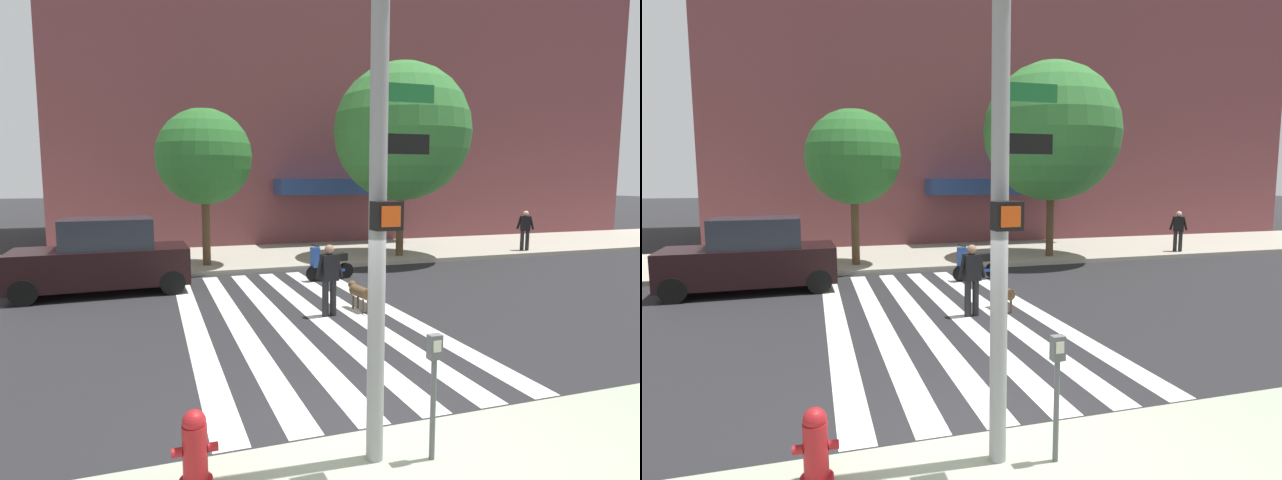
{
  "view_description": "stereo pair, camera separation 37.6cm",
  "coord_description": "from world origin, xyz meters",
  "views": [
    {
      "loc": [
        -2.28,
        -5.21,
        3.11
      ],
      "look_at": [
        1.19,
        5.16,
        1.78
      ],
      "focal_mm": 28.42,
      "sensor_mm": 36.0,
      "label": 1
    },
    {
      "loc": [
        -1.92,
        -5.32,
        3.11
      ],
      "look_at": [
        1.19,
        5.16,
        1.78
      ],
      "focal_mm": 28.42,
      "sensor_mm": 36.0,
      "label": 2
    }
  ],
  "objects": [
    {
      "name": "ground_plane",
      "position": [
        0.0,
        5.55,
        0.0
      ],
      "size": [
        160.0,
        160.0,
        0.0
      ],
      "primitive_type": "plane",
      "color": "#232326"
    },
    {
      "name": "sidewalk_far",
      "position": [
        0.0,
        14.11,
        0.07
      ],
      "size": [
        80.0,
        6.0,
        0.15
      ],
      "primitive_type": "cube",
      "color": "#A59E8E",
      "rests_on": "ground_plane"
    },
    {
      "name": "crosswalk_stripes",
      "position": [
        0.75,
        5.55,
        0.0
      ],
      "size": [
        4.95,
        10.51,
        0.01
      ],
      "color": "silver",
      "rests_on": "ground_plane"
    },
    {
      "name": "apartment_block",
      "position": [
        8.49,
        23.8,
        12.64
      ],
      "size": [
        29.49,
        14.8,
        25.3
      ],
      "color": "brown",
      "rests_on": "ground_plane"
    },
    {
      "name": "traffic_light_pole",
      "position": [
        -0.12,
        -0.65,
        3.52
      ],
      "size": [
        0.74,
        0.46,
        5.8
      ],
      "color": "gray",
      "rests_on": "sidewalk_near"
    },
    {
      "name": "fire_hydrant",
      "position": [
        -1.96,
        -0.47,
        0.52
      ],
      "size": [
        0.44,
        0.32,
        0.76
      ],
      "color": "maroon",
      "rests_on": "sidewalk_near"
    },
    {
      "name": "parking_meter_curbside",
      "position": [
        0.45,
        -0.79,
        1.03
      ],
      "size": [
        0.14,
        0.11,
        1.36
      ],
      "color": "#515456",
      "rests_on": "sidewalk_near"
    },
    {
      "name": "parked_car_behind_first",
      "position": [
        -3.54,
        9.54,
        0.96
      ],
      "size": [
        4.55,
        2.15,
        2.04
      ],
      "color": "black",
      "rests_on": "ground_plane"
    },
    {
      "name": "parked_scooter",
      "position": [
        2.9,
        9.29,
        0.48
      ],
      "size": [
        1.62,
        0.6,
        1.11
      ],
      "color": "black",
      "rests_on": "ground_plane"
    },
    {
      "name": "street_tree_nearest",
      "position": [
        -0.51,
        12.33,
        3.82
      ],
      "size": [
        3.21,
        3.21,
        5.29
      ],
      "color": "#4C3823",
      "rests_on": "sidewalk_far"
    },
    {
      "name": "street_tree_middle",
      "position": [
        6.8,
        12.2,
        4.84
      ],
      "size": [
        5.15,
        5.15,
        7.27
      ],
      "color": "#4C3823",
      "rests_on": "sidewalk_far"
    },
    {
      "name": "pedestrian_dog_walker",
      "position": [
        1.49,
        5.37,
        0.93
      ],
      "size": [
        0.71,
        0.29,
        1.64
      ],
      "color": "black",
      "rests_on": "ground_plane"
    },
    {
      "name": "dog_on_leash",
      "position": [
        2.34,
        5.63,
        0.44
      ],
      "size": [
        0.35,
        1.04,
        0.65
      ],
      "color": "brown",
      "rests_on": "ground_plane"
    },
    {
      "name": "pedestrian_bystander",
      "position": [
        12.39,
        11.84,
        1.08
      ],
      "size": [
        0.63,
        0.47,
        1.64
      ],
      "color": "black",
      "rests_on": "sidewalk_far"
    }
  ]
}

